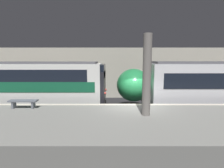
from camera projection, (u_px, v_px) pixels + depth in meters
The scene contains 5 objects.
ground_plane at pixel (133, 122), 10.45m from camera, with size 120.00×120.00×0.00m, color black.
platform at pixel (139, 130), 7.88m from camera, with size 40.00×5.03×1.15m.
station_rear_barrier at pixel (125, 73), 16.82m from camera, with size 50.00×0.15×4.82m.
support_pillar_near at pixel (147, 75), 8.00m from camera, with size 0.39×0.39×3.77m.
platform_bench at pixel (24, 102), 9.38m from camera, with size 1.50×0.40×0.45m.
Camera 1 is at (-1.20, -10.02, 3.78)m, focal length 28.00 mm.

